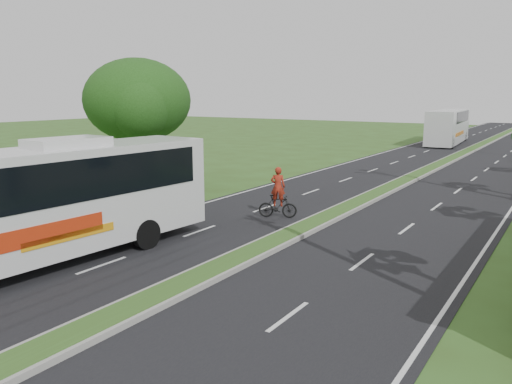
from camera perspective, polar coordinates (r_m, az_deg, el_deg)
The scene contains 8 objects.
ground at distance 14.84m, azimuth -8.36°, elevation -10.82°, with size 180.00×180.00×0.00m, color #344E1C.
road_asphalt at distance 32.09m, azimuth 15.96°, elevation 0.77°, with size 14.00×160.00×0.02m, color black.
median_strip at distance 32.08m, azimuth 15.97°, elevation 0.94°, with size 1.20×160.00×0.18m.
lane_edge_left at distance 34.62m, azimuth 5.33°, elevation 1.87°, with size 0.12×160.00×0.01m, color silver.
shade_tree at distance 29.43m, azimuth -13.51°, elevation 9.83°, with size 6.30×6.00×7.54m.
coach_bus_main at distance 17.25m, azimuth -23.75°, elevation -0.73°, with size 3.54×12.87×4.11m.
coach_bus_far at distance 61.09m, azimuth 21.13°, elevation 7.18°, with size 3.70×13.20×3.80m.
motorcyclist at distance 22.53m, azimuth 2.51°, elevation -0.85°, with size 1.79×1.16×2.34m.
Camera 1 is at (9.23, -10.24, 5.50)m, focal length 35.00 mm.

